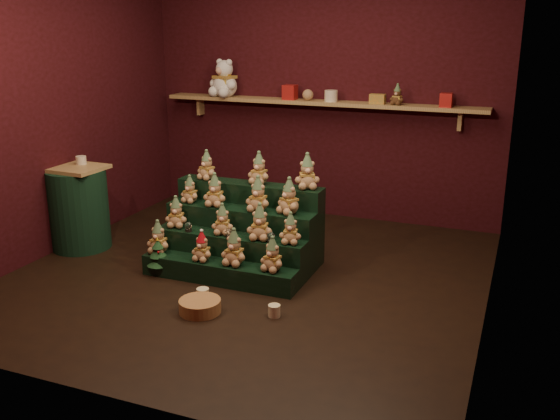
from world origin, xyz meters
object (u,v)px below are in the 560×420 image
at_px(white_bear, 225,73).
at_px(mini_christmas_tree, 158,256).
at_px(mug_left, 203,294).
at_px(snow_globe_a, 188,227).
at_px(mug_right, 274,311).
at_px(wicker_basket, 200,306).
at_px(brown_bear, 397,95).
at_px(riser_tier_front, 219,272).
at_px(snow_globe_b, 229,233).
at_px(snow_globe_c, 271,238).
at_px(side_table, 79,208).

bearing_deg(white_bear, mini_christmas_tree, -62.47).
distance_m(mini_christmas_tree, mug_left, 0.71).
distance_m(snow_globe_a, mug_left, 0.77).
bearing_deg(mug_right, mini_christmas_tree, 163.27).
height_order(wicker_basket, white_bear, white_bear).
height_order(snow_globe_a, brown_bear, brown_bear).
distance_m(mug_right, brown_bear, 2.87).
distance_m(riser_tier_front, snow_globe_b, 0.35).
bearing_deg(wicker_basket, mug_right, 14.63).
relative_size(wicker_basket, white_bear, 0.61).
bearing_deg(brown_bear, white_bear, -168.93).
height_order(snow_globe_b, mug_left, snow_globe_b).
bearing_deg(snow_globe_a, mug_left, -51.69).
relative_size(riser_tier_front, snow_globe_c, 15.11).
bearing_deg(mug_right, snow_globe_a, 151.11).
relative_size(snow_globe_a, mug_right, 0.93).
bearing_deg(mini_christmas_tree, riser_tier_front, 4.98).
distance_m(riser_tier_front, snow_globe_a, 0.51).
bearing_deg(snow_globe_a, mini_christmas_tree, -132.68).
bearing_deg(snow_globe_b, snow_globe_c, 0.00).
distance_m(riser_tier_front, side_table, 1.71).
distance_m(snow_globe_b, mug_right, 0.96).
bearing_deg(riser_tier_front, white_bear, 114.53).
relative_size(snow_globe_b, snow_globe_c, 0.84).
bearing_deg(mug_right, riser_tier_front, 148.22).
bearing_deg(brown_bear, mug_right, -86.90).
xyz_separation_m(mug_right, wicker_basket, (-0.56, -0.15, 0.00)).
xyz_separation_m(riser_tier_front, snow_globe_c, (0.42, 0.16, 0.32)).
relative_size(riser_tier_front, brown_bear, 6.76).
bearing_deg(snow_globe_c, snow_globe_a, 180.00).
relative_size(snow_globe_a, mini_christmas_tree, 0.25).
relative_size(side_table, white_bear, 1.55).
relative_size(riser_tier_front, white_bear, 2.65).
xyz_separation_m(snow_globe_c, white_bear, (-1.36, 1.90, 1.18)).
height_order(riser_tier_front, snow_globe_b, snow_globe_b).
xyz_separation_m(snow_globe_a, mug_left, (0.42, -0.54, -0.35)).
height_order(snow_globe_c, mini_christmas_tree, snow_globe_c).
relative_size(snow_globe_a, mug_left, 0.86).
height_order(snow_globe_a, snow_globe_b, snow_globe_a).
relative_size(snow_globe_a, snow_globe_c, 0.94).
relative_size(snow_globe_b, mini_christmas_tree, 0.22).
distance_m(snow_globe_a, white_bear, 2.31).
bearing_deg(mini_christmas_tree, wicker_basket, -36.84).
xyz_separation_m(mini_christmas_tree, mug_left, (0.62, -0.33, -0.12)).
xyz_separation_m(snow_globe_b, side_table, (-1.68, 0.11, 0.01)).
bearing_deg(wicker_basket, side_table, 154.84).
distance_m(snow_globe_a, snow_globe_c, 0.80).
height_order(riser_tier_front, wicker_basket, riser_tier_front).
height_order(mug_left, white_bear, white_bear).
bearing_deg(snow_globe_c, mug_left, -124.73).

